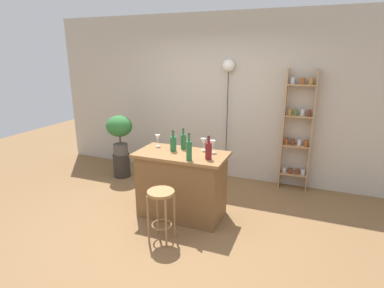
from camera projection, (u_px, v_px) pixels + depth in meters
name	position (u px, v px, depth m)	size (l,w,h in m)	color
ground	(173.00, 225.00, 4.02)	(12.00, 12.00, 0.00)	brown
back_wall	(219.00, 98.00, 5.37)	(6.40, 0.10, 2.80)	#BCB2A3
kitchen_counter	(182.00, 184.00, 4.16)	(1.20, 0.63, 0.89)	brown
bar_stool	(161.00, 204.00, 3.57)	(0.32, 0.32, 0.63)	#997047
spice_shelf	(297.00, 131.00, 4.87)	(0.44, 0.17, 1.93)	tan
plant_stool	(122.00, 165.00, 5.57)	(0.30, 0.30, 0.42)	#2D2823
potted_plant	(119.00, 130.00, 5.38)	(0.46, 0.42, 0.70)	#514C47
bottle_wine_red	(183.00, 141.00, 4.19)	(0.07, 0.07, 0.28)	#236638
bottle_spirits_clear	(189.00, 150.00, 3.73)	(0.07, 0.07, 0.34)	#236638
bottle_sauce_amber	(209.00, 150.00, 3.78)	(0.08, 0.08, 0.30)	maroon
bottle_soda_blue	(173.00, 143.00, 4.10)	(0.08, 0.08, 0.28)	#236638
wine_glass_left	(203.00, 142.00, 4.13)	(0.07, 0.07, 0.16)	silver
wine_glass_center	(213.00, 144.00, 4.04)	(0.07, 0.07, 0.16)	silver
wine_glass_right	(158.00, 138.00, 4.31)	(0.07, 0.07, 0.16)	silver
pendant_globe_light	(229.00, 67.00, 5.06)	(0.20, 0.20, 2.06)	black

